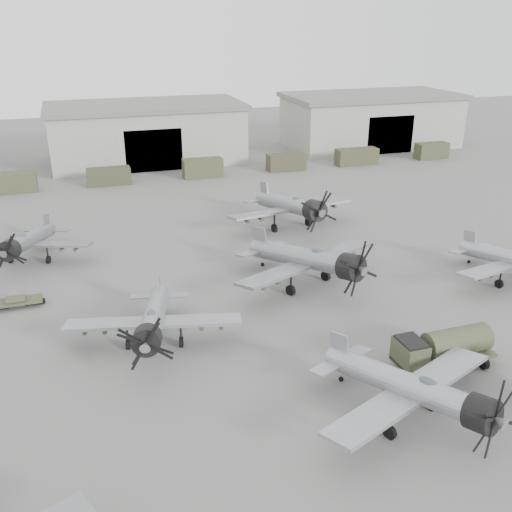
{
  "coord_description": "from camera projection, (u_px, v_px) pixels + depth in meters",
  "views": [
    {
      "loc": [
        -10.7,
        -25.97,
        20.64
      ],
      "look_at": [
        2.43,
        15.03,
        2.5
      ],
      "focal_mm": 40.0,
      "sensor_mm": 36.0,
      "label": 1
    }
  ],
  "objects": [
    {
      "name": "ground",
      "position": [
        294.0,
        393.0,
        33.82
      ],
      "size": [
        220.0,
        220.0,
        0.0
      ],
      "primitive_type": "plane",
      "color": "slate",
      "rests_on": "ground"
    },
    {
      "name": "hangar_center",
      "position": [
        147.0,
        132.0,
        86.5
      ],
      "size": [
        29.0,
        14.8,
        8.7
      ],
      "color": "#AFAFA4",
      "rests_on": "ground"
    },
    {
      "name": "hangar_right",
      "position": [
        371.0,
        120.0,
        97.18
      ],
      "size": [
        29.0,
        14.8,
        8.7
      ],
      "color": "#AFAFA4",
      "rests_on": "ground"
    },
    {
      "name": "support_truck_2",
      "position": [
        16.0,
        182.0,
        72.06
      ],
      "size": [
        5.09,
        2.2,
        2.55
      ],
      "primitive_type": "cube",
      "color": "#3E422B",
      "rests_on": "ground"
    },
    {
      "name": "support_truck_3",
      "position": [
        109.0,
        176.0,
        75.35
      ],
      "size": [
        5.62,
        2.2,
        2.22
      ],
      "primitive_type": "cube",
      "color": "#383A26",
      "rests_on": "ground"
    },
    {
      "name": "support_truck_4",
      "position": [
        203.0,
        168.0,
        78.85
      ],
      "size": [
        5.42,
        2.2,
        2.55
      ],
      "primitive_type": "cube",
      "color": "#41442C",
      "rests_on": "ground"
    },
    {
      "name": "support_truck_5",
      "position": [
        286.0,
        162.0,
        82.35
      ],
      "size": [
        5.5,
        2.2,
        2.41
      ],
      "primitive_type": "cube",
      "color": "#3B3A27",
      "rests_on": "ground"
    },
    {
      "name": "support_truck_6",
      "position": [
        357.0,
        157.0,
        85.52
      ],
      "size": [
        6.38,
        2.2,
        2.41
      ],
      "primitive_type": "cube",
      "color": "#3D3D28",
      "rests_on": "ground"
    },
    {
      "name": "support_truck_7",
      "position": [
        432.0,
        151.0,
        89.17
      ],
      "size": [
        5.09,
        2.2,
        2.45
      ],
      "primitive_type": "cube",
      "color": "#3C412A",
      "rests_on": "ground"
    },
    {
      "name": "aircraft_near_1",
      "position": [
        417.0,
        390.0,
        30.39
      ],
      "size": [
        12.1,
        10.95,
        4.92
      ],
      "rotation": [
        0.0,
        0.0,
        0.39
      ],
      "color": "#9D9FA6",
      "rests_on": "ground"
    },
    {
      "name": "aircraft_mid_1",
      "position": [
        153.0,
        320.0,
        37.57
      ],
      "size": [
        11.83,
        10.65,
        4.7
      ],
      "rotation": [
        0.0,
        0.0,
        -0.23
      ],
      "color": "#95999D",
      "rests_on": "ground"
    },
    {
      "name": "aircraft_mid_2",
      "position": [
        311.0,
        260.0,
        45.98
      ],
      "size": [
        13.5,
        12.23,
        5.51
      ],
      "rotation": [
        0.0,
        0.0,
        0.41
      ],
      "color": "gray",
      "rests_on": "ground"
    },
    {
      "name": "aircraft_far_0",
      "position": [
        26.0,
        242.0,
        50.78
      ],
      "size": [
        11.37,
        10.24,
        4.57
      ],
      "rotation": [
        0.0,
        0.0,
        -0.33
      ],
      "color": "gray",
      "rests_on": "ground"
    },
    {
      "name": "aircraft_far_1",
      "position": [
        293.0,
        206.0,
        58.98
      ],
      "size": [
        13.89,
        12.5,
        5.51
      ],
      "rotation": [
        0.0,
        0.0,
        0.17
      ],
      "color": "gray",
      "rests_on": "ground"
    },
    {
      "name": "fuel_tanker",
      "position": [
        443.0,
        346.0,
        35.88
      ],
      "size": [
        6.62,
        3.09,
        2.54
      ],
      "rotation": [
        0.0,
        0.0,
        0.02
      ],
      "color": "#3C432C",
      "rests_on": "ground"
    }
  ]
}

